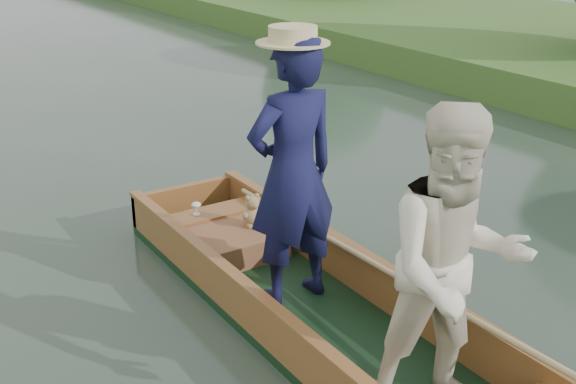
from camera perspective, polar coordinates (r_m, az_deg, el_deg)
ground at (r=5.41m, az=3.51°, el=-11.39°), size 120.00×120.00×0.00m
punt at (r=4.88m, az=5.40°, el=-4.78°), size 1.16×5.00×2.17m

